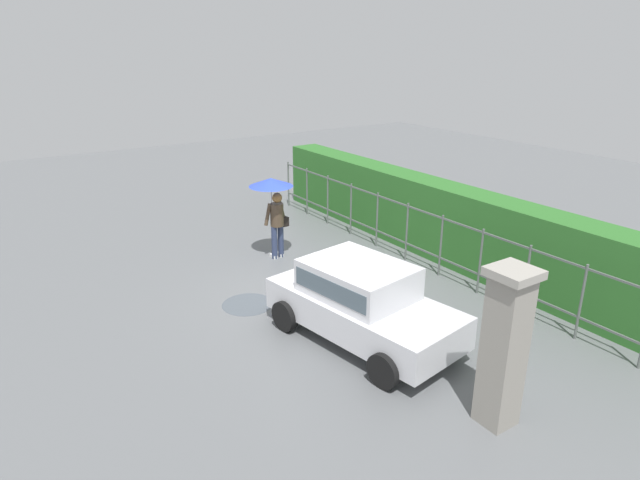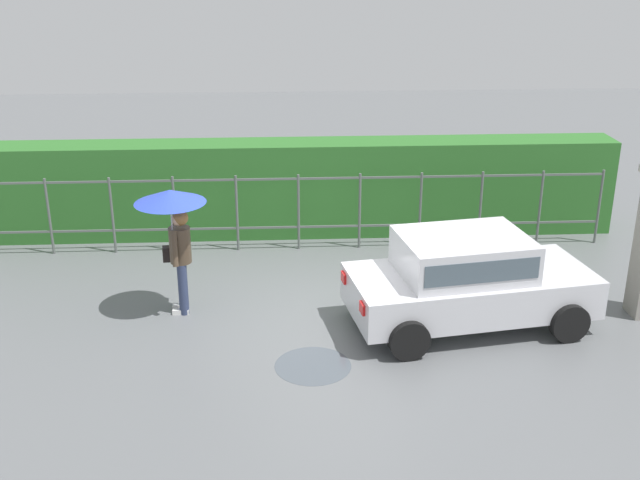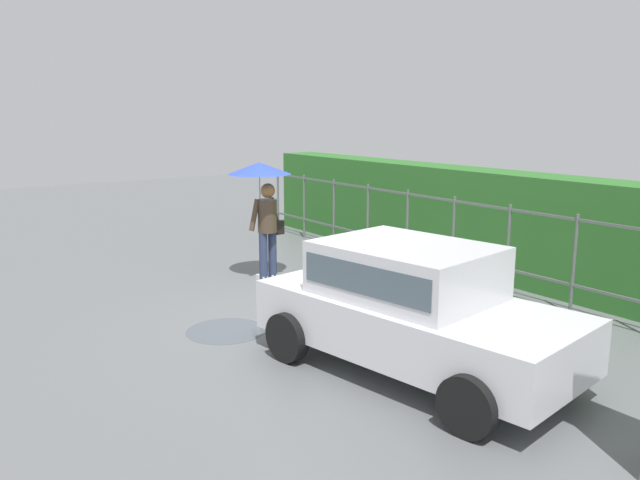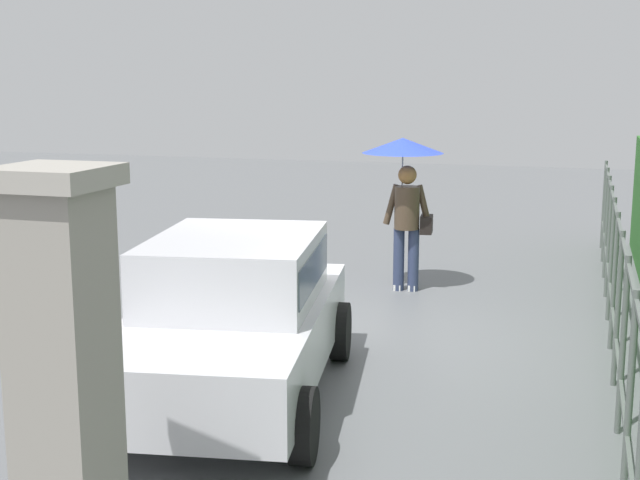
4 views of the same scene
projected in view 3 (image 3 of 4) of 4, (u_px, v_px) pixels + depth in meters
The scene contains 6 objects.
ground_plane at pixel (333, 318), 9.11m from camera, with size 40.00×40.00×0.00m, color slate.
car at pixel (411, 303), 7.12m from camera, with size 3.93×2.33×1.48m.
pedestrian at pixel (263, 190), 10.92m from camera, with size 1.10×1.10×2.08m.
fence_section at pixel (453, 235), 10.99m from camera, with size 11.83×0.05×1.50m.
hedge_row at pixel (489, 222), 11.50m from camera, with size 12.78×0.90×1.90m, color #2D6B28.
puddle_near at pixel (226, 331), 8.57m from camera, with size 1.09×1.09×0.00m, color #4C545B.
Camera 3 is at (7.00, -5.17, 2.93)m, focal length 35.22 mm.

